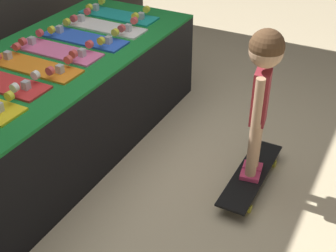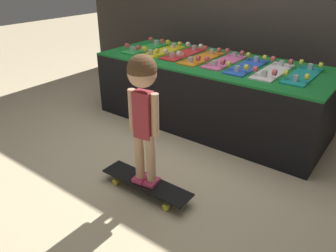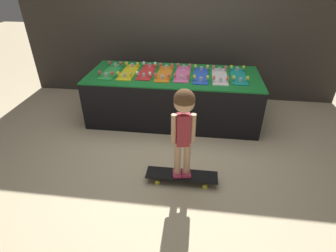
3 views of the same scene
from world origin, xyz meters
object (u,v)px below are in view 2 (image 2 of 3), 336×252
skateboard_yellow_on_rack (163,50)px  skateboard_white_on_rack (273,70)px  child (143,98)px  skateboard_on_floor (146,183)px  skateboard_blue_on_rack (247,66)px  skateboard_teal_on_rack (303,74)px  skateboard_orange_on_rack (202,57)px  skateboard_pink_on_rack (225,61)px  skateboard_green_on_rack (145,47)px  skateboard_red_on_rack (184,53)px

skateboard_yellow_on_rack → skateboard_white_on_rack: bearing=-0.4°
skateboard_yellow_on_rack → child: size_ratio=0.66×
skateboard_white_on_rack → skateboard_on_floor: bearing=-106.2°
skateboard_blue_on_rack → skateboard_teal_on_rack: bearing=4.8°
skateboard_orange_on_rack → skateboard_pink_on_rack: (0.26, 0.02, 0.00)m
skateboard_pink_on_rack → skateboard_on_floor: 1.54m
skateboard_on_floor → child: child is taller
skateboard_yellow_on_rack → skateboard_teal_on_rack: bearing=1.3°
skateboard_orange_on_rack → child: bearing=-74.8°
skateboard_green_on_rack → skateboard_blue_on_rack: size_ratio=1.00×
skateboard_blue_on_rack → skateboard_teal_on_rack: size_ratio=1.00×
skateboard_white_on_rack → skateboard_green_on_rack: bearing=179.9°
skateboard_red_on_rack → skateboard_pink_on_rack: size_ratio=1.00×
skateboard_on_floor → skateboard_teal_on_rack: bearing=65.1°
skateboard_teal_on_rack → skateboard_on_floor: skateboard_teal_on_rack is taller
skateboard_red_on_rack → skateboard_on_floor: size_ratio=0.84×
skateboard_orange_on_rack → skateboard_white_on_rack: (0.77, -0.01, 0.00)m
skateboard_yellow_on_rack → skateboard_pink_on_rack: (0.77, 0.03, 0.00)m
skateboard_green_on_rack → skateboard_teal_on_rack: (1.79, 0.04, 0.00)m
skateboard_red_on_rack → child: 1.55m
skateboard_blue_on_rack → skateboard_teal_on_rack: (0.51, 0.04, 0.00)m
skateboard_on_floor → child: size_ratio=0.78×
skateboard_orange_on_rack → child: (0.37, -1.37, 0.07)m
skateboard_red_on_rack → skateboard_on_floor: bearing=-66.0°
skateboard_orange_on_rack → skateboard_teal_on_rack: bearing=1.8°
skateboard_blue_on_rack → skateboard_yellow_on_rack: bearing=179.6°
skateboard_red_on_rack → child: (0.63, -1.41, 0.07)m
skateboard_orange_on_rack → skateboard_blue_on_rack: 0.51m
skateboard_orange_on_rack → skateboard_blue_on_rack: bearing=-1.2°
skateboard_blue_on_rack → skateboard_on_floor: 1.51m
skateboard_blue_on_rack → skateboard_pink_on_rack: bearing=172.2°
skateboard_green_on_rack → skateboard_orange_on_rack: size_ratio=1.00×
skateboard_pink_on_rack → skateboard_red_on_rack: bearing=178.3°
skateboard_teal_on_rack → child: (-0.65, -1.40, 0.07)m
skateboard_yellow_on_rack → skateboard_white_on_rack: size_ratio=1.00×
skateboard_yellow_on_rack → skateboard_pink_on_rack: 0.77m
skateboard_green_on_rack → skateboard_teal_on_rack: size_ratio=1.00×
skateboard_yellow_on_rack → skateboard_pink_on_rack: size_ratio=1.00×
skateboard_green_on_rack → skateboard_on_floor: 1.89m
skateboard_pink_on_rack → child: (0.12, -1.40, 0.07)m
skateboard_yellow_on_rack → skateboard_blue_on_rack: bearing=-0.4°
skateboard_yellow_on_rack → skateboard_blue_on_rack: (1.03, -0.01, 0.00)m
skateboard_pink_on_rack → skateboard_blue_on_rack: bearing=-7.8°
skateboard_yellow_on_rack → skateboard_white_on_rack: 1.28m
skateboard_yellow_on_rack → skateboard_teal_on_rack: (1.54, 0.04, 0.00)m
skateboard_on_floor → child: 0.70m
skateboard_white_on_rack → skateboard_orange_on_rack: bearing=179.2°
skateboard_yellow_on_rack → skateboard_orange_on_rack: bearing=0.3°
skateboard_pink_on_rack → skateboard_blue_on_rack: 0.26m
skateboard_yellow_on_rack → skateboard_orange_on_rack: 0.51m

